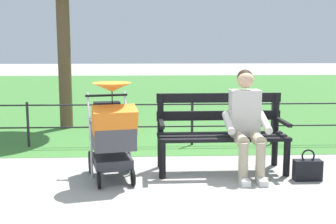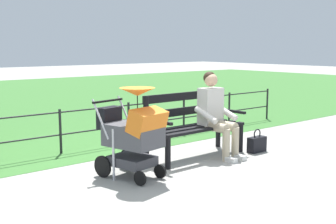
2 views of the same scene
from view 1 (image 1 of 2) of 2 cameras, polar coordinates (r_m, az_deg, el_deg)
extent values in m
plane|color=#9E9B93|center=(5.48, -1.97, -7.93)|extent=(60.00, 60.00, 0.00)
cube|color=#3D7533|center=(14.14, -2.42, 2.45)|extent=(40.00, 16.00, 0.01)
cube|color=black|center=(5.62, 6.74, -2.83)|extent=(1.60, 0.12, 0.04)
cube|color=black|center=(5.45, 7.07, -3.22)|extent=(1.60, 0.12, 0.04)
cube|color=black|center=(5.27, 7.43, -3.62)|extent=(1.60, 0.12, 0.04)
cube|color=black|center=(5.68, 6.60, -0.46)|extent=(1.60, 0.06, 0.12)
cube|color=black|center=(5.64, 6.64, 1.85)|extent=(1.60, 0.06, 0.12)
cylinder|color=black|center=(5.50, 15.16, -5.76)|extent=(0.08, 0.08, 0.45)
cylinder|color=black|center=(5.89, 13.78, -2.25)|extent=(0.08, 0.08, 0.95)
cube|color=black|center=(5.60, 14.68, -1.24)|extent=(0.06, 0.56, 0.04)
cylinder|color=black|center=(5.22, -0.74, -6.22)|extent=(0.08, 0.08, 0.45)
cylinder|color=black|center=(5.63, -0.98, -2.49)|extent=(0.08, 0.08, 0.95)
cube|color=black|center=(5.33, -0.85, -1.45)|extent=(0.06, 0.56, 0.04)
cylinder|color=tan|center=(5.31, 11.43, -3.42)|extent=(0.15, 0.40, 0.14)
cylinder|color=tan|center=(5.26, 9.32, -3.47)|extent=(0.15, 0.40, 0.14)
cylinder|color=tan|center=(5.18, 11.91, -6.43)|extent=(0.11, 0.11, 0.47)
cylinder|color=tan|center=(5.13, 9.74, -6.51)|extent=(0.11, 0.11, 0.47)
cube|color=silver|center=(5.16, 12.08, -8.80)|extent=(0.10, 0.22, 0.07)
cube|color=silver|center=(5.11, 9.89, -8.91)|extent=(0.10, 0.22, 0.07)
cube|color=beige|center=(5.44, 9.91, -0.08)|extent=(0.36, 0.23, 0.56)
cylinder|color=beige|center=(5.40, 12.44, -1.30)|extent=(0.10, 0.43, 0.23)
cylinder|color=beige|center=(5.30, 7.86, -1.37)|extent=(0.10, 0.43, 0.23)
sphere|color=tan|center=(5.40, 10.02, 4.12)|extent=(0.20, 0.20, 0.20)
sphere|color=black|center=(5.42, 9.96, 4.46)|extent=(0.19, 0.19, 0.19)
cylinder|color=black|center=(5.57, -5.30, -6.20)|extent=(0.09, 0.28, 0.28)
cylinder|color=black|center=(5.51, -10.05, -6.45)|extent=(0.09, 0.28, 0.28)
cylinder|color=black|center=(5.01, -4.57, -8.52)|extent=(0.07, 0.18, 0.18)
cylinder|color=black|center=(4.96, -8.94, -8.78)|extent=(0.07, 0.18, 0.18)
cube|color=#38383D|center=(5.23, -7.25, -6.33)|extent=(0.52, 0.60, 0.12)
cylinder|color=silver|center=(5.33, -4.96, -4.82)|extent=(0.03, 0.03, 0.65)
cylinder|color=silver|center=(5.27, -9.91, -5.08)|extent=(0.03, 0.03, 0.65)
cube|color=#47474C|center=(5.13, -7.29, -2.83)|extent=(0.60, 0.76, 0.28)
cube|color=orange|center=(4.86, -6.95, -1.08)|extent=(0.53, 0.40, 0.33)
cylinder|color=black|center=(5.50, -8.00, 2.16)|extent=(0.51, 0.14, 0.03)
cylinder|color=silver|center=(5.46, -5.43, 0.05)|extent=(0.09, 0.30, 0.49)
cylinder|color=silver|center=(5.41, -10.24, -0.15)|extent=(0.09, 0.30, 0.49)
cone|color=orange|center=(4.97, -7.29, 3.21)|extent=(0.52, 0.52, 0.10)
cylinder|color=black|center=(4.99, -7.25, 1.15)|extent=(0.01, 0.01, 0.30)
cube|color=black|center=(5.51, -7.93, -0.13)|extent=(0.35, 0.23, 0.28)
cube|color=black|center=(5.43, 17.66, -7.19)|extent=(0.32, 0.14, 0.24)
torus|color=black|center=(5.39, 17.74, -5.45)|extent=(0.16, 0.02, 0.16)
cylinder|color=black|center=(7.13, 13.36, -1.34)|extent=(0.04, 0.04, 0.70)
cylinder|color=black|center=(6.89, 3.15, -1.46)|extent=(0.04, 0.04, 0.70)
cylinder|color=black|center=(6.88, -7.45, -1.54)|extent=(0.04, 0.04, 0.70)
cylinder|color=black|center=(7.10, -17.72, -1.56)|extent=(0.04, 0.04, 0.70)
cylinder|color=black|center=(6.81, -2.16, 0.98)|extent=(8.90, 0.02, 0.02)
cylinder|color=black|center=(6.87, -2.14, -1.92)|extent=(8.90, 0.02, 0.02)
cylinder|color=brown|center=(8.44, -13.32, 7.08)|extent=(0.24, 0.24, 2.71)
camera|label=2|loc=(3.49, -82.14, 2.29)|focal=46.04mm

